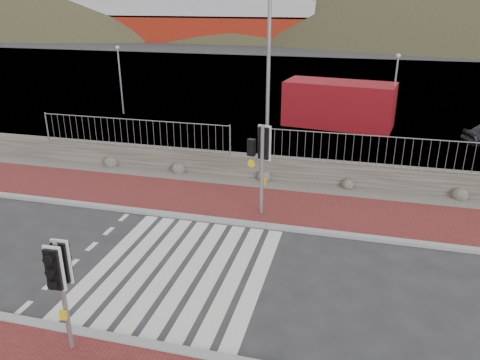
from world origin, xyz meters
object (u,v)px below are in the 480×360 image
(traffic_signal_near, at_px, (60,274))
(traffic_signal_far, at_px, (261,151))
(streetlight, at_px, (272,54))
(shipping_container, at_px, (339,104))
(ferry, at_px, (189,5))

(traffic_signal_near, relative_size, traffic_signal_far, 0.82)
(streetlight, height_order, shipping_container, streetlight)
(traffic_signal_far, bearing_deg, ferry, -54.16)
(ferry, distance_m, traffic_signal_far, 69.18)
(traffic_signal_near, bearing_deg, streetlight, 78.22)
(ferry, relative_size, traffic_signal_near, 19.51)
(streetlight, bearing_deg, ferry, 97.61)
(shipping_container, bearing_deg, ferry, 126.62)
(shipping_container, bearing_deg, streetlight, -97.51)
(streetlight, bearing_deg, traffic_signal_near, -114.93)
(ferry, xyz_separation_m, streetlight, (25.50, -59.76, -0.57))
(traffic_signal_far, bearing_deg, shipping_container, -84.52)
(traffic_signal_near, height_order, streetlight, streetlight)
(traffic_signal_far, height_order, shipping_container, traffic_signal_far)
(ferry, xyz_separation_m, traffic_signal_near, (23.58, -71.36, -3.52))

